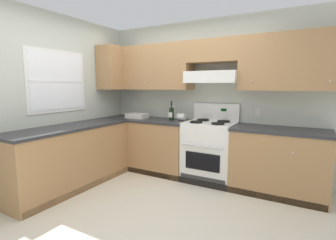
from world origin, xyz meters
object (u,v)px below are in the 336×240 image
at_px(stove, 209,151).
at_px(paper_towel_roll, 181,117).
at_px(wine_bottle, 172,113).
at_px(bowl, 137,116).

height_order(stove, paper_towel_roll, stove).
bearing_deg(wine_bottle, stove, -2.08).
xyz_separation_m(stove, bowl, (-1.37, -0.02, 0.46)).
bearing_deg(paper_towel_roll, stove, -10.51).
bearing_deg(bowl, wine_bottle, 3.60).
distance_m(stove, bowl, 1.45).
distance_m(stove, wine_bottle, 0.89).
distance_m(bowl, paper_towel_roll, 0.84).
relative_size(stove, paper_towel_roll, 9.19).
height_order(wine_bottle, bowl, wine_bottle).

